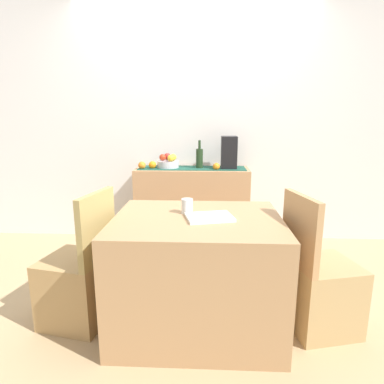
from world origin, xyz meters
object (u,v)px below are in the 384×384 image
at_px(fruit_bowl, 168,164).
at_px(chair_by_corner, 319,290).
at_px(wine_bottle, 199,158).
at_px(sideboard_console, 192,207).
at_px(dining_table, 197,272).
at_px(coffee_maker, 229,153).
at_px(chair_near_window, 79,284).
at_px(coffee_cup, 187,206).
at_px(open_book, 210,217).

bearing_deg(fruit_bowl, chair_by_corner, -51.28).
relative_size(fruit_bowl, wine_bottle, 0.77).
bearing_deg(wine_bottle, sideboard_console, 180.00).
relative_size(dining_table, chair_by_corner, 1.16).
height_order(sideboard_console, coffee_maker, coffee_maker).
distance_m(fruit_bowl, dining_table, 1.54).
distance_m(fruit_bowl, coffee_maker, 0.64).
xyz_separation_m(wine_bottle, chair_near_window, (-0.76, -1.42, -0.67)).
relative_size(fruit_bowl, coffee_cup, 2.31).
distance_m(dining_table, open_book, 0.39).
height_order(sideboard_console, coffee_cup, coffee_cup).
bearing_deg(dining_table, fruit_bowl, 103.91).
relative_size(sideboard_console, chair_by_corner, 1.30).
height_order(dining_table, chair_by_corner, chair_by_corner).
relative_size(wine_bottle, chair_near_window, 0.32).
xyz_separation_m(coffee_maker, dining_table, (-0.28, -1.42, -0.63)).
bearing_deg(sideboard_console, dining_table, -85.99).
relative_size(chair_near_window, chair_by_corner, 1.00).
distance_m(open_book, coffee_cup, 0.19).
xyz_separation_m(wine_bottle, open_book, (0.10, -1.44, -0.19)).
distance_m(sideboard_console, coffee_cup, 1.38).
relative_size(sideboard_console, fruit_bowl, 5.27).
distance_m(sideboard_console, chair_by_corner, 1.68).
height_order(dining_table, open_book, open_book).
bearing_deg(chair_near_window, coffee_cup, 7.54).
bearing_deg(wine_bottle, chair_near_window, -118.26).
bearing_deg(sideboard_console, coffee_cup, -88.70).
bearing_deg(fruit_bowl, dining_table, -76.09).
bearing_deg(fruit_bowl, open_book, -73.44).
bearing_deg(open_book, wine_bottle, 80.62).
bearing_deg(coffee_cup, chair_by_corner, -6.37).
distance_m(coffee_maker, dining_table, 1.57).
distance_m(sideboard_console, fruit_bowl, 0.52).
bearing_deg(coffee_maker, coffee_cup, -104.61).
bearing_deg(wine_bottle, coffee_maker, 0.00).
height_order(fruit_bowl, dining_table, fruit_bowl).
bearing_deg(chair_near_window, fruit_bowl, 72.90).
bearing_deg(sideboard_console, chair_by_corner, -58.01).
bearing_deg(fruit_bowl, wine_bottle, 0.00).
relative_size(coffee_cup, chair_near_window, 0.11).
bearing_deg(coffee_cup, sideboard_console, 91.30).
bearing_deg(open_book, coffee_cup, 129.10).
height_order(fruit_bowl, wine_bottle, wine_bottle).
bearing_deg(wine_bottle, coffee_cup, -91.94).
bearing_deg(dining_table, coffee_cup, 127.04).
bearing_deg(sideboard_console, fruit_bowl, 180.00).
distance_m(fruit_bowl, coffee_cup, 1.36).
relative_size(sideboard_console, chair_near_window, 1.30).
distance_m(coffee_cup, chair_near_window, 0.89).
xyz_separation_m(open_book, coffee_cup, (-0.15, 0.11, 0.04)).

